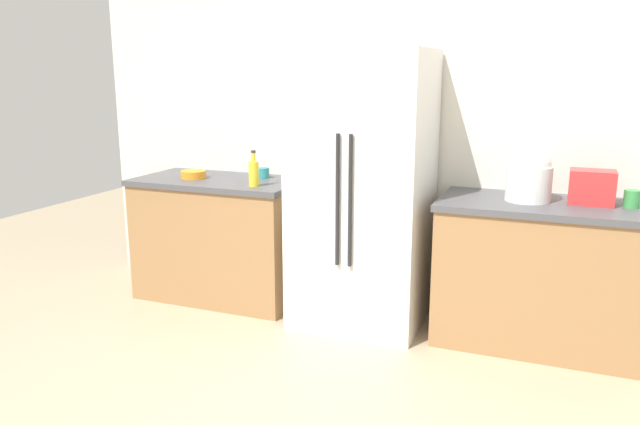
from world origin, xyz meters
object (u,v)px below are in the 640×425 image
object	(u,v)px
toaster	(592,187)
cup_a	(263,173)
cup_b	(632,199)
rice_cooker	(529,175)
bowl_a	(193,174)
refrigerator	(363,190)
bottle_a	(254,173)

from	to	relation	value
toaster	cup_a	distance (m)	2.18
cup_b	rice_cooker	bearing A→B (deg)	-177.83
cup_a	toaster	bearing A→B (deg)	-2.55
cup_b	bowl_a	distance (m)	2.85
cup_a	rice_cooker	bearing A→B (deg)	-4.17
refrigerator	rice_cooker	xyz separation A→B (m)	(1.01, 0.06, 0.15)
toaster	bottle_a	bearing A→B (deg)	-173.92
refrigerator	cup_b	world-z (taller)	refrigerator
bottle_a	cup_a	distance (m)	0.34
refrigerator	cup_b	size ratio (longest dim) A/B	17.56
cup_b	cup_a	bearing A→B (deg)	177.30
cup_b	bowl_a	size ratio (longest dim) A/B	0.56
toaster	rice_cooker	world-z (taller)	rice_cooker
cup_b	bowl_a	world-z (taller)	cup_b
rice_cooker	cup_b	size ratio (longest dim) A/B	3.28
rice_cooker	bowl_a	size ratio (longest dim) A/B	1.85
bowl_a	refrigerator	bearing A→B (deg)	0.04
refrigerator	rice_cooker	distance (m)	1.02
rice_cooker	cup_b	world-z (taller)	rice_cooker
refrigerator	rice_cooker	size ratio (longest dim) A/B	5.35
refrigerator	bottle_a	distance (m)	0.74
bowl_a	toaster	bearing A→B (deg)	2.18
rice_cooker	bottle_a	bearing A→B (deg)	-173.91
refrigerator	bottle_a	world-z (taller)	refrigerator
refrigerator	cup_a	world-z (taller)	refrigerator
rice_cooker	bowl_a	xyz separation A→B (m)	(-2.29, -0.06, -0.13)
cup_a	bowl_a	size ratio (longest dim) A/B	0.52
rice_cooker	bowl_a	world-z (taller)	rice_cooker
refrigerator	toaster	distance (m)	1.36
bottle_a	cup_b	xyz separation A→B (m)	(2.29, 0.21, -0.04)
bottle_a	bowl_a	bearing A→B (deg)	167.64
cup_b	bowl_a	bearing A→B (deg)	-178.29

